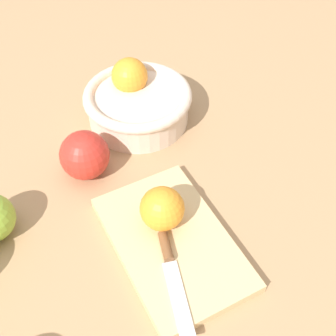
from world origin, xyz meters
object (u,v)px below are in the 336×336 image
(cutting_board, at_px, (172,243))
(apple_mid_left, at_px, (85,155))
(bowl, at_px, (137,101))
(orange_on_board, at_px, (162,209))
(knife, at_px, (171,268))

(cutting_board, height_order, apple_mid_left, apple_mid_left)
(bowl, relative_size, apple_mid_left, 2.41)
(orange_on_board, distance_m, knife, 0.08)
(knife, relative_size, apple_mid_left, 1.91)
(bowl, distance_m, apple_mid_left, 0.16)
(bowl, distance_m, cutting_board, 0.29)
(knife, bearing_deg, apple_mid_left, -170.15)
(bowl, bearing_deg, knife, -15.56)
(bowl, xyz_separation_m, cutting_board, (0.28, -0.07, -0.03))
(cutting_board, xyz_separation_m, knife, (0.04, -0.02, 0.01))
(apple_mid_left, bearing_deg, cutting_board, 18.32)
(bowl, height_order, knife, bowl)
(apple_mid_left, bearing_deg, orange_on_board, 22.16)
(bowl, distance_m, knife, 0.33)
(cutting_board, distance_m, orange_on_board, 0.05)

